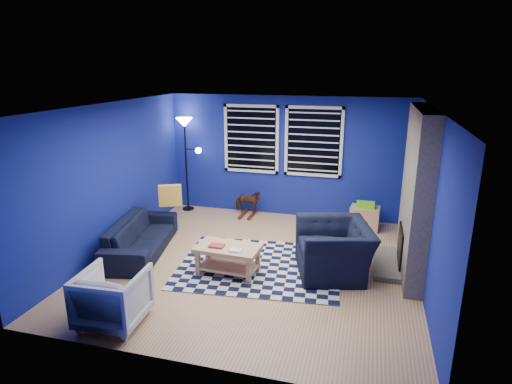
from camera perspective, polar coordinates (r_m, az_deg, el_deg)
floor at (r=6.99m, az=-0.14°, el=-9.57°), size 5.00×5.00×0.00m
ceiling at (r=6.30m, az=-0.16°, el=11.30°), size 5.00×5.00×0.00m
wall_back at (r=8.90m, az=4.10°, el=4.66°), size 5.00×0.00×5.00m
wall_left at (r=7.56m, az=-18.76°, el=1.68°), size 0.00×5.00×5.00m
wall_right at (r=6.38m, az=22.08°, el=-1.34°), size 0.00×5.00×5.00m
fireplace at (r=6.85m, az=20.42°, el=-0.44°), size 0.65×2.00×2.50m
window_left at (r=8.97m, az=-0.64°, el=7.07°), size 1.17×0.06×1.42m
window_right at (r=8.71m, az=7.67°, el=6.64°), size 1.17×0.06×1.42m
tv at (r=8.26m, az=20.34°, el=3.81°), size 0.07×1.00×0.58m
rug at (r=6.91m, az=0.42°, el=-9.79°), size 2.68×2.23×0.02m
sofa at (r=7.55m, az=-15.07°, el=-5.73°), size 2.09×1.15×0.58m
armchair_big at (r=6.67m, az=10.34°, el=-7.48°), size 1.45×1.34×0.78m
armchair_bent at (r=5.66m, az=-18.53°, el=-13.13°), size 0.79×0.82×0.70m
rocking_horse at (r=9.04m, az=-1.09°, el=-1.27°), size 0.28×0.58×0.48m
coffee_table at (r=6.55m, az=-3.77°, el=-8.27°), size 0.99×0.61×0.48m
cabinet at (r=8.57m, az=14.28°, el=-3.30°), size 0.58×0.41×0.55m
floor_lamp at (r=9.23m, az=-9.35°, el=7.47°), size 0.55×0.34×2.02m
throw_pillow at (r=8.04m, az=-11.37°, el=-0.45°), size 0.43×0.27×0.39m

